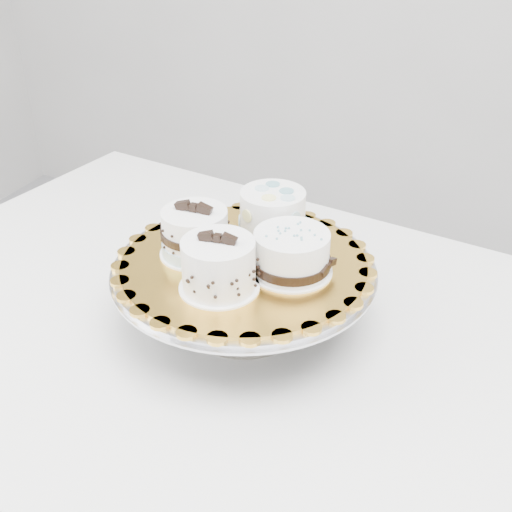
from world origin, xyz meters
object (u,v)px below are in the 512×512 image
at_px(cake_board, 244,263).
at_px(cake_ribbon, 292,254).
at_px(cake_banded, 195,234).
at_px(cake_stand, 244,283).
at_px(cake_swirl, 219,266).
at_px(table, 236,353).
at_px(cake_dots, 273,213).

xyz_separation_m(cake_board, cake_ribbon, (0.08, 0.00, 0.03)).
xyz_separation_m(cake_board, cake_banded, (-0.08, -0.01, 0.04)).
relative_size(cake_stand, cake_ribbon, 3.10).
bearing_deg(cake_ribbon, cake_stand, -170.80).
relative_size(cake_banded, cake_ribbon, 0.86).
bearing_deg(cake_banded, cake_swirl, -46.53).
distance_m(cake_stand, cake_banded, 0.11).
distance_m(cake_swirl, cake_banded, 0.10).
xyz_separation_m(table, cake_board, (0.02, -0.00, 0.18)).
distance_m(cake_banded, cake_dots, 0.13).
bearing_deg(cake_board, cake_dots, 83.84).
relative_size(cake_board, cake_ribbon, 2.85).
distance_m(table, cake_board, 0.18).
distance_m(cake_stand, cake_board, 0.04).
bearing_deg(cake_stand, cake_banded, -174.59).
bearing_deg(table, cake_stand, 7.32).
bearing_deg(table, cake_dots, 83.25).
distance_m(cake_stand, cake_dots, 0.12).
xyz_separation_m(table, cake_swirl, (0.01, -0.08, 0.22)).
bearing_deg(cake_stand, cake_dots, 83.84).
bearing_deg(cake_ribbon, table, -171.17).
relative_size(cake_stand, cake_banded, 3.61).
bearing_deg(cake_dots, cake_ribbon, -45.06).
bearing_deg(cake_dots, cake_board, -86.70).
bearing_deg(cake_board, cake_swirl, -92.54).
bearing_deg(cake_ribbon, cake_banded, -168.16).
bearing_deg(cake_dots, cake_stand, -86.70).
relative_size(cake_swirl, cake_banded, 1.03).
relative_size(cake_banded, cake_dots, 0.89).
xyz_separation_m(cake_stand, cake_ribbon, (0.08, 0.00, 0.07)).
distance_m(cake_board, cake_swirl, 0.09).
height_order(cake_swirl, cake_dots, cake_swirl).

